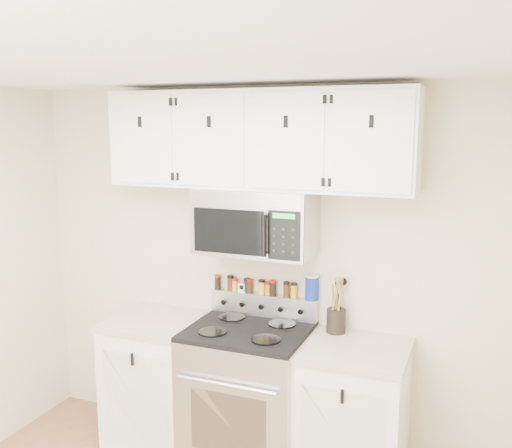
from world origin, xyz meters
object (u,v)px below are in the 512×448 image
Objects in this scene: microwave at (256,221)px; utensil_crock at (336,319)px; salt_canister at (312,287)px; range at (248,396)px.

microwave is 2.10× the size of utensil_crock.
microwave is at bearing -169.88° from utensil_crock.
utensil_crock is 2.15× the size of salt_canister.
range is 0.77m from utensil_crock.
utensil_crock is 0.26m from salt_canister.
salt_canister is at bearing 39.70° from range.
microwave is at bearing -155.39° from salt_canister.
salt_canister is (-0.18, 0.06, 0.17)m from utensil_crock.
range is 3.04× the size of utensil_crock.
range is at bearing -157.16° from utensil_crock.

